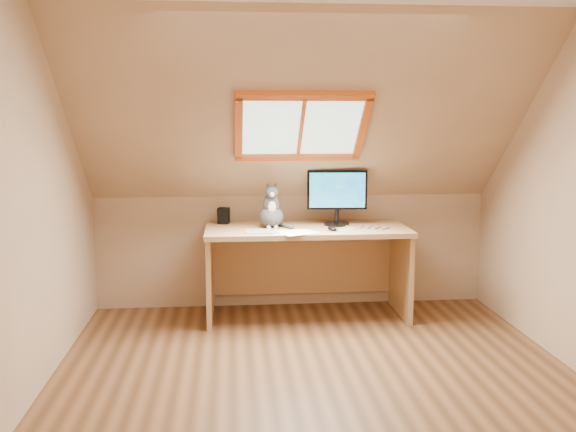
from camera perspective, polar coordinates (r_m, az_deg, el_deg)
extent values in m
plane|color=brown|center=(4.30, 2.68, -14.46)|extent=(3.50, 3.50, 0.00)
cube|color=tan|center=(2.29, 8.87, -3.89)|extent=(3.50, 0.02, 2.40)
cube|color=tan|center=(4.12, -22.06, 1.22)|extent=(0.02, 3.50, 2.40)
cube|color=tan|center=(5.81, 0.37, -3.09)|extent=(3.50, 0.02, 1.00)
cube|color=tan|center=(4.92, 1.26, 8.82)|extent=(3.50, 1.56, 1.41)
cube|color=#B2E0CC|center=(5.00, 1.16, 8.02)|extent=(0.90, 0.53, 0.48)
cube|color=#BF5211|center=(5.00, 1.16, 8.02)|extent=(1.02, 0.64, 0.59)
cube|color=tan|center=(5.41, 1.68, -1.22)|extent=(1.70, 0.75, 0.04)
cube|color=tan|center=(5.46, -6.97, -5.37)|extent=(0.04, 0.67, 0.73)
cube|color=tan|center=(5.65, 10.00, -4.96)|extent=(0.04, 0.67, 0.73)
cube|color=tan|center=(5.83, 1.27, -4.40)|extent=(1.60, 0.03, 0.51)
cylinder|color=black|center=(5.53, 4.35, -0.71)|extent=(0.22, 0.22, 0.02)
cylinder|color=black|center=(5.52, 4.36, 0.00)|extent=(0.04, 0.04, 0.12)
cube|color=black|center=(5.49, 4.38, 2.34)|extent=(0.51, 0.07, 0.33)
cube|color=#003BD4|center=(5.46, 4.41, 2.30)|extent=(0.47, 0.04, 0.30)
ellipsoid|color=#4C4643|center=(5.40, -1.50, -0.04)|extent=(0.21, 0.26, 0.18)
ellipsoid|color=#4C4643|center=(5.37, -1.49, 1.04)|extent=(0.14, 0.14, 0.20)
ellipsoid|color=silver|center=(5.32, -1.44, 0.74)|extent=(0.07, 0.04, 0.11)
ellipsoid|color=#4C4643|center=(5.32, -1.46, 2.15)|extent=(0.11, 0.10, 0.10)
sphere|color=silver|center=(5.27, -1.42, 1.91)|extent=(0.04, 0.04, 0.04)
cone|color=#4C4643|center=(5.33, -1.84, 2.71)|extent=(0.05, 0.05, 0.06)
cone|color=#4C4643|center=(5.33, -1.11, 2.72)|extent=(0.05, 0.05, 0.06)
cube|color=black|center=(5.61, -5.75, 0.02)|extent=(0.11, 0.11, 0.14)
cube|color=#B2B2B7|center=(5.18, -2.32, -1.38)|extent=(0.27, 0.20, 0.01)
ellipsoid|color=black|center=(5.25, 3.95, -1.12)|extent=(0.10, 0.12, 0.03)
cube|color=white|center=(5.14, 0.71, -1.50)|extent=(0.33, 0.27, 0.00)
cube|color=white|center=(5.14, 0.71, -1.48)|extent=(0.32, 0.24, 0.00)
cube|color=white|center=(5.14, 0.71, -1.47)|extent=(0.35, 0.30, 0.00)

